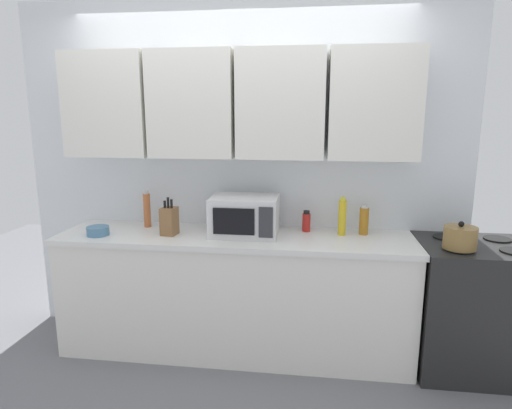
# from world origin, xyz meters

# --- Properties ---
(ground_plane) EXTENTS (8.00, 8.00, 0.00)m
(ground_plane) POSITION_xyz_m (0.00, -1.00, 0.00)
(ground_plane) COLOR slate
(wall_back_with_cabinets) EXTENTS (3.44, 0.38, 2.60)m
(wall_back_with_cabinets) POSITION_xyz_m (-0.00, -0.07, 1.58)
(wall_back_with_cabinets) COLOR white
(wall_back_with_cabinets) RESTS_ON ground_plane
(counter_run) EXTENTS (2.57, 0.63, 0.90)m
(counter_run) POSITION_xyz_m (0.00, -0.30, 0.45)
(counter_run) COLOR white
(counter_run) RESTS_ON ground_plane
(stove_range) EXTENTS (0.76, 0.64, 0.91)m
(stove_range) POSITION_xyz_m (1.67, -0.32, 0.45)
(stove_range) COLOR black
(stove_range) RESTS_ON ground_plane
(kettle) EXTENTS (0.21, 0.21, 0.18)m
(kettle) POSITION_xyz_m (1.50, -0.46, 0.98)
(kettle) COLOR olive
(kettle) RESTS_ON stove_range
(microwave) EXTENTS (0.48, 0.37, 0.28)m
(microwave) POSITION_xyz_m (0.07, -0.27, 1.04)
(microwave) COLOR silver
(microwave) RESTS_ON counter_run
(knife_block) EXTENTS (0.12, 0.13, 0.28)m
(knife_block) POSITION_xyz_m (-0.47, -0.35, 1.00)
(knife_block) COLOR brown
(knife_block) RESTS_ON counter_run
(bottle_spice_jar) EXTENTS (0.05, 0.05, 0.29)m
(bottle_spice_jar) POSITION_xyz_m (-0.71, -0.16, 1.04)
(bottle_spice_jar) COLOR #BC6638
(bottle_spice_jar) RESTS_ON counter_run
(bottle_red_sauce) EXTENTS (0.06, 0.06, 0.16)m
(bottle_red_sauce) POSITION_xyz_m (0.51, -0.13, 0.97)
(bottle_red_sauce) COLOR red
(bottle_red_sauce) RESTS_ON counter_run
(bottle_amber_vinegar) EXTENTS (0.07, 0.07, 0.21)m
(bottle_amber_vinegar) POSITION_xyz_m (0.93, -0.16, 1.00)
(bottle_amber_vinegar) COLOR #AD701E
(bottle_amber_vinegar) RESTS_ON counter_run
(bottle_yellow_mustard) EXTENTS (0.06, 0.06, 0.28)m
(bottle_yellow_mustard) POSITION_xyz_m (0.77, -0.19, 1.03)
(bottle_yellow_mustard) COLOR gold
(bottle_yellow_mustard) RESTS_ON counter_run
(bowl_ceramic_small) EXTENTS (0.16, 0.16, 0.06)m
(bowl_ceramic_small) POSITION_xyz_m (-0.98, -0.44, 0.93)
(bowl_ceramic_small) COLOR teal
(bowl_ceramic_small) RESTS_ON counter_run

